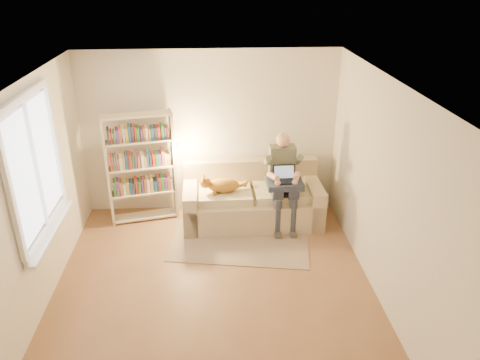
{
  "coord_description": "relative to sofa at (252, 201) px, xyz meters",
  "views": [
    {
      "loc": [
        0.01,
        -4.76,
        3.71
      ],
      "look_at": [
        0.39,
        1.0,
        1.04
      ],
      "focal_mm": 35.0,
      "sensor_mm": 36.0,
      "label": 1
    }
  ],
  "objects": [
    {
      "name": "sofa",
      "position": [
        0.0,
        0.0,
        0.0
      ],
      "size": [
        2.14,
        0.98,
        0.9
      ],
      "rotation": [
        0.0,
        0.0,
        0.01
      ],
      "color": "#C8B38E",
      "rests_on": "floor"
    },
    {
      "name": "wall_left",
      "position": [
        -2.63,
        -1.75,
        0.97
      ],
      "size": [
        0.02,
        4.5,
        2.6
      ],
      "primitive_type": "cube",
      "color": "silver",
      "rests_on": "floor"
    },
    {
      "name": "wall_right",
      "position": [
        1.37,
        -1.75,
        0.97
      ],
      "size": [
        0.02,
        4.5,
        2.6
      ],
      "primitive_type": "cube",
      "color": "silver",
      "rests_on": "floor"
    },
    {
      "name": "wall_front",
      "position": [
        -0.63,
        -4.0,
        0.97
      ],
      "size": [
        4.0,
        0.02,
        2.6
      ],
      "primitive_type": "cube",
      "color": "silver",
      "rests_on": "floor"
    },
    {
      "name": "blanket",
      "position": [
        0.44,
        -0.28,
        0.43
      ],
      "size": [
        0.53,
        0.44,
        0.09
      ],
      "primitive_type": "cube",
      "rotation": [
        0.0,
        0.0,
        0.01
      ],
      "color": "#262F44",
      "rests_on": "person"
    },
    {
      "name": "window",
      "position": [
        -2.58,
        -1.55,
        1.05
      ],
      "size": [
        0.12,
        1.52,
        1.69
      ],
      "color": "white",
      "rests_on": "wall_left"
    },
    {
      "name": "wall_back",
      "position": [
        -0.63,
        0.5,
        0.97
      ],
      "size": [
        4.0,
        0.02,
        2.6
      ],
      "primitive_type": "cube",
      "color": "silver",
      "rests_on": "floor"
    },
    {
      "name": "person",
      "position": [
        0.45,
        -0.15,
        0.5
      ],
      "size": [
        0.4,
        0.63,
        1.46
      ],
      "rotation": [
        0.0,
        0.0,
        0.01
      ],
      "color": "#69705B",
      "rests_on": "sofa"
    },
    {
      "name": "cat",
      "position": [
        -0.51,
        -0.14,
        0.36
      ],
      "size": [
        0.72,
        0.26,
        0.26
      ],
      "rotation": [
        0.0,
        0.0,
        0.01
      ],
      "color": "orange",
      "rests_on": "sofa"
    },
    {
      "name": "ceiling",
      "position": [
        -0.63,
        -1.75,
        2.27
      ],
      "size": [
        4.0,
        4.5,
        0.02
      ],
      "primitive_type": "cube",
      "color": "white",
      "rests_on": "wall_back"
    },
    {
      "name": "bookshelf",
      "position": [
        -1.7,
        0.15,
        0.64
      ],
      "size": [
        1.19,
        0.47,
        1.75
      ],
      "rotation": [
        0.0,
        0.0,
        0.21
      ],
      "color": "beige",
      "rests_on": "floor"
    },
    {
      "name": "laptop",
      "position": [
        0.44,
        -0.27,
        0.53
      ],
      "size": [
        0.32,
        0.29,
        0.26
      ],
      "rotation": [
        0.0,
        0.0,
        0.01
      ],
      "color": "black",
      "rests_on": "blanket"
    },
    {
      "name": "rug",
      "position": [
        -0.24,
        -0.68,
        -0.32
      ],
      "size": [
        2.17,
        1.5,
        0.01
      ],
      "primitive_type": "cube",
      "rotation": [
        0.0,
        0.0,
        -0.17
      ],
      "color": "gray",
      "rests_on": "floor"
    },
    {
      "name": "floor",
      "position": [
        -0.63,
        -1.75,
        -0.33
      ],
      "size": [
        4.5,
        4.5,
        0.0
      ],
      "primitive_type": "plane",
      "color": "brown",
      "rests_on": "ground"
    }
  ]
}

